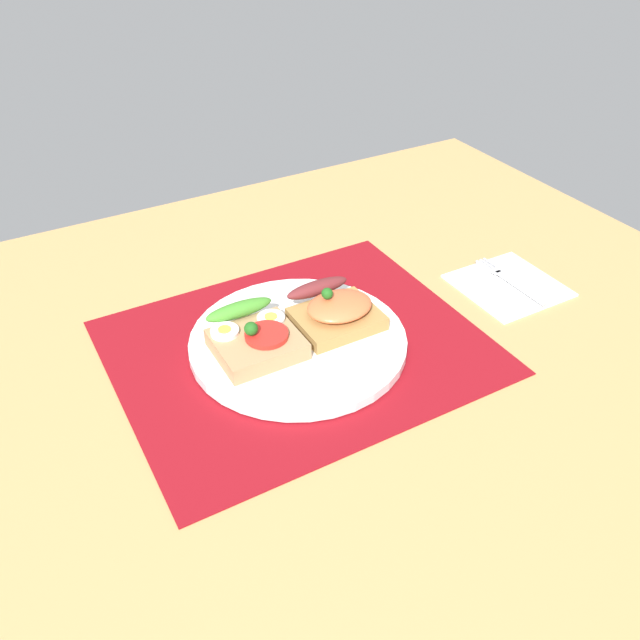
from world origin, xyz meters
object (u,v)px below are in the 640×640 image
(plate, at_px, (298,342))
(sandwich_salmon, at_px, (335,310))
(napkin, at_px, (508,285))
(fork, at_px, (509,279))
(sandwich_egg_tomato, at_px, (254,337))

(plate, relative_size, sandwich_salmon, 2.60)
(napkin, distance_m, fork, 0.01)
(plate, distance_m, sandwich_salmon, 0.06)
(sandwich_salmon, bearing_deg, plate, -172.65)
(fork, bearing_deg, sandwich_salmon, 174.51)
(plate, distance_m, fork, 0.32)
(plate, distance_m, sandwich_egg_tomato, 0.06)
(plate, bearing_deg, napkin, -4.11)
(sandwich_salmon, xyz_separation_m, napkin, (0.26, -0.03, -0.03))
(plate, height_order, sandwich_egg_tomato, sandwich_egg_tomato)
(plate, bearing_deg, fork, -3.29)
(sandwich_egg_tomato, relative_size, sandwich_salmon, 1.02)
(sandwich_salmon, height_order, fork, sandwich_salmon)
(sandwich_salmon, distance_m, fork, 0.26)
(sandwich_egg_tomato, bearing_deg, napkin, -4.74)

